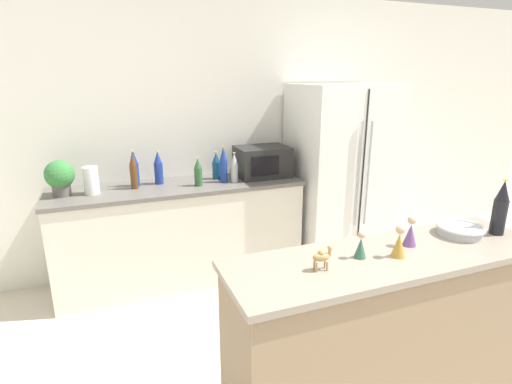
# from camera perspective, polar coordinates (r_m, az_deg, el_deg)

# --- Properties ---
(wall_back) EXTENTS (8.00, 0.06, 2.55)m
(wall_back) POSITION_cam_1_polar(r_m,az_deg,el_deg) (3.92, -4.31, 8.32)
(wall_back) COLOR silver
(wall_back) RESTS_ON ground_plane
(back_counter) EXTENTS (2.16, 0.63, 0.90)m
(back_counter) POSITION_cam_1_polar(r_m,az_deg,el_deg) (3.70, -10.59, -5.67)
(back_counter) COLOR silver
(back_counter) RESTS_ON ground_plane
(refrigerator) EXTENTS (0.91, 0.77, 1.74)m
(refrigerator) POSITION_cam_1_polar(r_m,az_deg,el_deg) (4.05, 11.84, 2.48)
(refrigerator) COLOR white
(refrigerator) RESTS_ON ground_plane
(bar_counter) EXTENTS (1.75, 0.51, 0.95)m
(bar_counter) POSITION_cam_1_polar(r_m,az_deg,el_deg) (2.40, 17.74, -18.68)
(bar_counter) COLOR #8C7256
(bar_counter) RESTS_ON ground_plane
(potted_plant) EXTENTS (0.22, 0.22, 0.29)m
(potted_plant) POSITION_cam_1_polar(r_m,az_deg,el_deg) (3.49, -26.23, 2.01)
(potted_plant) COLOR #595451
(potted_plant) RESTS_ON back_counter
(paper_towel_roll) EXTENTS (0.12, 0.12, 0.22)m
(paper_towel_roll) POSITION_cam_1_polar(r_m,az_deg,el_deg) (3.45, -22.49, 1.53)
(paper_towel_roll) COLOR white
(paper_towel_roll) RESTS_ON back_counter
(microwave) EXTENTS (0.48, 0.37, 0.28)m
(microwave) POSITION_cam_1_polar(r_m,az_deg,el_deg) (3.75, 0.92, 4.38)
(microwave) COLOR black
(microwave) RESTS_ON back_counter
(back_bottle_0) EXTENTS (0.07, 0.07, 0.25)m
(back_bottle_0) POSITION_cam_1_polar(r_m,az_deg,el_deg) (3.46, -8.28, 2.82)
(back_bottle_0) COLOR #2D6033
(back_bottle_0) RESTS_ON back_counter
(back_bottle_1) EXTENTS (0.07, 0.07, 0.32)m
(back_bottle_1) POSITION_cam_1_polar(r_m,az_deg,el_deg) (3.55, -4.67, 3.86)
(back_bottle_1) COLOR navy
(back_bottle_1) RESTS_ON back_counter
(back_bottle_2) EXTENTS (0.08, 0.08, 0.30)m
(back_bottle_2) POSITION_cam_1_polar(r_m,az_deg,el_deg) (3.59, -13.77, 3.37)
(back_bottle_2) COLOR navy
(back_bottle_2) RESTS_ON back_counter
(back_bottle_3) EXTENTS (0.07, 0.07, 0.25)m
(back_bottle_3) POSITION_cam_1_polar(r_m,az_deg,el_deg) (3.67, -5.70, 3.72)
(back_bottle_3) COLOR navy
(back_bottle_3) RESTS_ON back_counter
(back_bottle_4) EXTENTS (0.07, 0.07, 0.27)m
(back_bottle_4) POSITION_cam_1_polar(r_m,az_deg,el_deg) (3.55, -3.12, 3.43)
(back_bottle_4) COLOR #B2B7BC
(back_bottle_4) RESTS_ON back_counter
(back_bottle_5) EXTENTS (0.07, 0.07, 0.32)m
(back_bottle_5) POSITION_cam_1_polar(r_m,az_deg,el_deg) (3.57, -16.99, 3.21)
(back_bottle_5) COLOR navy
(back_bottle_5) RESTS_ON back_counter
(back_bottle_6) EXTENTS (0.06, 0.06, 0.32)m
(back_bottle_6) POSITION_cam_1_polar(r_m,az_deg,el_deg) (3.48, -17.12, 2.92)
(back_bottle_6) COLOR brown
(back_bottle_6) RESTS_ON back_counter
(wine_bottle) EXTENTS (0.08, 0.08, 0.32)m
(wine_bottle) POSITION_cam_1_polar(r_m,az_deg,el_deg) (2.63, 31.54, -1.97)
(wine_bottle) COLOR black
(wine_bottle) RESTS_ON bar_counter
(fruit_bowl) EXTENTS (0.26, 0.26, 0.06)m
(fruit_bowl) POSITION_cam_1_polar(r_m,az_deg,el_deg) (2.55, 27.16, -4.81)
(fruit_bowl) COLOR #B7BABF
(fruit_bowl) RESTS_ON bar_counter
(camel_figurine) EXTENTS (0.10, 0.05, 0.12)m
(camel_figurine) POSITION_cam_1_polar(r_m,az_deg,el_deg) (1.89, 9.41, -9.04)
(camel_figurine) COLOR tan
(camel_figurine) RESTS_ON bar_counter
(wise_man_figurine_blue) EXTENTS (0.07, 0.07, 0.16)m
(wise_man_figurine_blue) POSITION_cam_1_polar(r_m,az_deg,el_deg) (2.27, 21.21, -5.47)
(wise_man_figurine_blue) COLOR #6B4784
(wise_man_figurine_blue) RESTS_ON bar_counter
(wise_man_figurine_crimson) EXTENTS (0.06, 0.06, 0.14)m
(wise_man_figurine_crimson) POSITION_cam_1_polar(r_m,az_deg,el_deg) (2.05, 14.72, -7.49)
(wise_man_figurine_crimson) COLOR #33664C
(wise_man_figurine_crimson) RESTS_ON bar_counter
(wise_man_figurine_purple) EXTENTS (0.07, 0.07, 0.17)m
(wise_man_figurine_purple) POSITION_cam_1_polar(r_m,az_deg,el_deg) (2.11, 19.75, -6.90)
(wise_man_figurine_purple) COLOR #B28933
(wise_man_figurine_purple) RESTS_ON bar_counter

